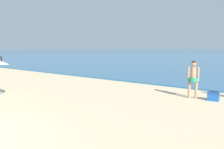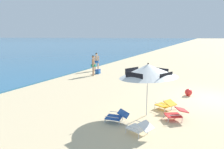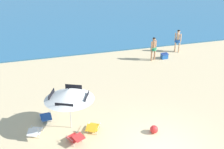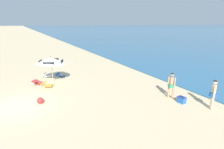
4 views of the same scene
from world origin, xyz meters
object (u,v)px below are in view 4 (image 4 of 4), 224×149
Objects in this scene: beach_ball at (40,100)px; person_standing_near_shore at (172,84)px; lounge_chair_under_umbrella at (60,75)px; cooler_box at (181,100)px; lounge_chair_facing_sea at (47,75)px; lounge_chair_beside_umbrella at (47,84)px; person_standing_beside at (214,92)px; lounge_chair_spare_folded at (38,82)px; beach_umbrella_striped_main at (51,60)px.

person_standing_near_shore is at bearing 69.28° from beach_ball.
lounge_chair_under_umbrella is 10.65m from cooler_box.
lounge_chair_facing_sea is 2.52× the size of beach_ball.
person_standing_near_shore is 1.22m from cooler_box.
lounge_chair_beside_umbrella is 2.99m from beach_ball.
lounge_chair_facing_sea is at bearing -144.82° from person_standing_beside.
lounge_chair_facing_sea is at bearing -118.57° from lounge_chair_under_umbrella.
lounge_chair_spare_folded reaches higher than beach_ball.
lounge_chair_under_umbrella is 5.55m from beach_ball.
person_standing_near_shore is 3.32× the size of cooler_box.
lounge_chair_beside_umbrella reaches higher than cooler_box.
lounge_chair_beside_umbrella is 11.61m from person_standing_beside.
lounge_chair_under_umbrella is 12.37m from person_standing_beside.
cooler_box is (-1.42, -0.92, -0.83)m from person_standing_beside.
lounge_chair_under_umbrella is at bearing -147.44° from cooler_box.
beach_ball is at bearing -110.72° from person_standing_near_shore.
beach_umbrella_striped_main is 10.36m from cooler_box.
cooler_box is at bearing 35.51° from lounge_chair_facing_sea.
person_standing_near_shore reaches higher than cooler_box.
person_standing_near_shore is 0.99× the size of person_standing_beside.
lounge_chair_beside_umbrella reaches higher than lounge_chair_spare_folded.
person_standing_beside is at bearing 32.84° from cooler_box.
lounge_chair_spare_folded is at bearing -87.51° from beach_umbrella_striped_main.
lounge_chair_spare_folded is at bearing 176.60° from beach_ball.
person_standing_beside is (9.16, 8.72, 0.75)m from lounge_chair_spare_folded.
beach_umbrella_striped_main is 2.23m from lounge_chair_under_umbrella.
cooler_box is at bearing 3.05° from person_standing_near_shore.
lounge_chair_facing_sea is at bearing -144.49° from cooler_box.
person_standing_near_shore is at bearing 35.17° from lounge_chair_under_umbrella.
lounge_chair_beside_umbrella is 1.00× the size of lounge_chair_facing_sea.
cooler_box reaches higher than beach_ball.
person_standing_beside reaches higher than lounge_chair_spare_folded.
lounge_chair_facing_sea is 2.08m from lounge_chair_spare_folded.
beach_umbrella_striped_main is 9.55m from person_standing_near_shore.
beach_umbrella_striped_main is 1.39× the size of person_standing_near_shore.
beach_ball is (2.88, -0.80, -0.07)m from lounge_chair_beside_umbrella.
person_standing_beside is at bearing 59.12° from beach_ball.
beach_ball is at bearing -120.88° from person_standing_beside.
beach_umbrella_striped_main is at bearing 147.09° from lounge_chair_beside_umbrella.
beach_umbrella_striped_main is 2.41× the size of lounge_chair_beside_umbrella.
beach_ball is (5.05, -2.30, -0.07)m from lounge_chair_under_umbrella.
lounge_chair_spare_folded is 10.99m from cooler_box.
lounge_chair_beside_umbrella is 1.09m from lounge_chair_spare_folded.
cooler_box is (9.58, 6.84, -0.07)m from lounge_chair_facing_sea.
person_standing_near_shore is at bearing 38.06° from lounge_chair_facing_sea.
person_standing_beside reaches higher than lounge_chair_facing_sea.
cooler_box is at bearing 40.23° from beach_umbrella_striped_main.
cooler_box is (7.80, 6.60, -1.75)m from beach_umbrella_striped_main.
lounge_chair_facing_sea is at bearing 152.22° from lounge_chair_spare_folded.
beach_ball is at bearing -116.09° from cooler_box.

